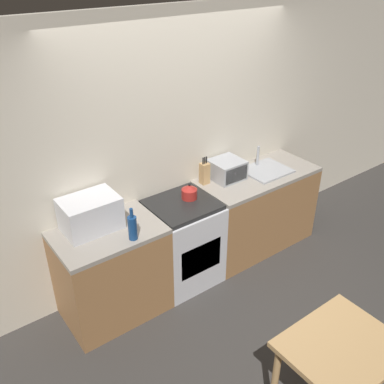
# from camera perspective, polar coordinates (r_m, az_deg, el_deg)

# --- Properties ---
(ground_plane) EXTENTS (16.00, 16.00, 0.00)m
(ground_plane) POSITION_cam_1_polar(r_m,az_deg,el_deg) (4.21, 8.00, -15.78)
(ground_plane) COLOR #33302D
(wall_back) EXTENTS (10.00, 0.06, 2.60)m
(wall_back) POSITION_cam_1_polar(r_m,az_deg,el_deg) (4.20, -1.68, 6.06)
(wall_back) COLOR beige
(wall_back) RESTS_ON ground_plane
(counter_left_run) EXTENTS (0.92, 0.62, 0.90)m
(counter_left_run) POSITION_cam_1_polar(r_m,az_deg,el_deg) (3.98, -10.60, -10.48)
(counter_left_run) COLOR olive
(counter_left_run) RESTS_ON ground_plane
(counter_right_run) EXTENTS (1.35, 0.62, 0.90)m
(counter_right_run) POSITION_cam_1_polar(r_m,az_deg,el_deg) (4.82, 8.42, -2.39)
(counter_right_run) COLOR olive
(counter_right_run) RESTS_ON ground_plane
(stove_range) EXTENTS (0.64, 0.62, 0.90)m
(stove_range) POSITION_cam_1_polar(r_m,az_deg,el_deg) (4.28, -1.26, -6.67)
(stove_range) COLOR silver
(stove_range) RESTS_ON ground_plane
(kettle) EXTENTS (0.15, 0.15, 0.16)m
(kettle) POSITION_cam_1_polar(r_m,az_deg,el_deg) (4.07, -0.36, 0.03)
(kettle) COLOR maroon
(kettle) RESTS_ON stove_range
(microwave) EXTENTS (0.47, 0.34, 0.29)m
(microwave) POSITION_cam_1_polar(r_m,az_deg,el_deg) (3.70, -13.38, -2.85)
(microwave) COLOR silver
(microwave) RESTS_ON counter_left_run
(bottle) EXTENTS (0.08, 0.08, 0.29)m
(bottle) POSITION_cam_1_polar(r_m,az_deg,el_deg) (3.52, -7.94, -4.68)
(bottle) COLOR navy
(bottle) RESTS_ON counter_left_run
(knife_block) EXTENTS (0.09, 0.08, 0.29)m
(knife_block) POSITION_cam_1_polar(r_m,az_deg,el_deg) (4.32, 1.68, 2.54)
(knife_block) COLOR tan
(knife_block) RESTS_ON counter_right_run
(toaster_oven) EXTENTS (0.32, 0.31, 0.20)m
(toaster_oven) POSITION_cam_1_polar(r_m,az_deg,el_deg) (4.43, 4.68, 3.01)
(toaster_oven) COLOR #999BA0
(toaster_oven) RESTS_ON counter_right_run
(sink_basin) EXTENTS (0.48, 0.41, 0.24)m
(sink_basin) POSITION_cam_1_polar(r_m,az_deg,el_deg) (4.67, 9.83, 2.95)
(sink_basin) COLOR #999BA0
(sink_basin) RESTS_ON counter_right_run
(dining_table) EXTENTS (0.76, 0.62, 0.73)m
(dining_table) POSITION_cam_1_polar(r_m,az_deg,el_deg) (3.22, 19.08, -20.05)
(dining_table) COLOR tan
(dining_table) RESTS_ON ground_plane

